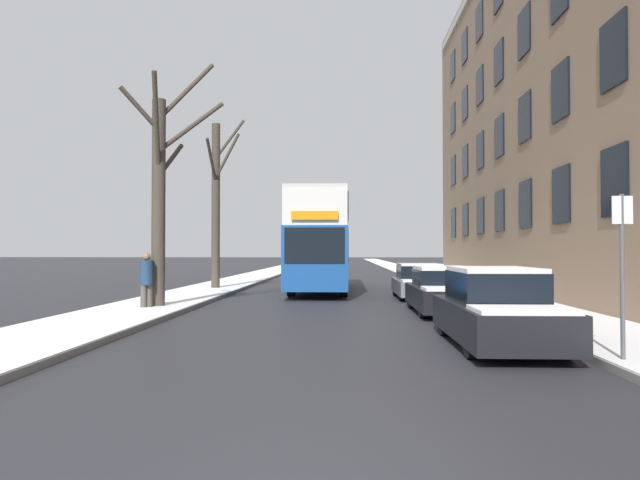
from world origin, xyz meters
The scene contains 11 objects.
sidewalk_left centered at (-5.82, 53.00, 0.08)m, with size 2.86×130.00×0.16m.
sidewalk_right centered at (5.82, 53.00, 0.08)m, with size 2.86×130.00×0.16m.
bare_tree_left_0 centered at (-5.36, 13.03, 3.78)m, with size 2.75×3.16×8.07m.
bare_tree_left_1 centered at (-5.58, 21.66, 4.20)m, with size 1.77×3.82×8.02m.
double_decker_bus centered at (-0.75, 21.97, 2.46)m, with size 2.50×11.13×4.35m.
parked_car_0 centered at (3.29, 6.83, 0.70)m, with size 1.78×4.44×1.53m.
parked_car_1 centered at (3.29, 12.73, 0.64)m, with size 1.81×4.45×1.39m.
parked_car_2 centered at (3.29, 18.11, 0.63)m, with size 1.89×4.18×1.35m.
oncoming_van centered at (-0.89, 43.62, 1.21)m, with size 1.94×5.74×2.23m.
pedestrian_left_sidewalk centered at (-5.63, 12.54, 0.99)m, with size 0.39×0.39×1.80m.
street_sign_post centered at (4.69, 4.70, 1.57)m, with size 0.32×0.07×2.74m.
Camera 1 is at (0.34, -4.41, 1.85)m, focal length 32.00 mm.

